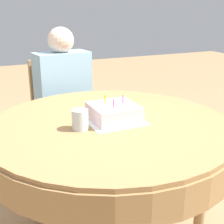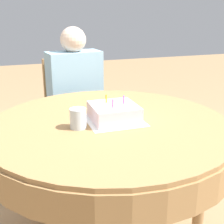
% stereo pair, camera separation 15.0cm
% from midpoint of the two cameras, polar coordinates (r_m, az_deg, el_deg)
% --- Properties ---
extents(dining_table, '(1.19, 1.19, 0.73)m').
position_cam_midpoint_polar(dining_table, '(1.54, 2.40, -4.80)').
color(dining_table, '#9E7547').
rests_on(dining_table, ground_plane).
extents(chair, '(0.46, 0.46, 0.90)m').
position_cam_midpoint_polar(chair, '(2.39, -5.32, -0.25)').
color(chair, '#A37A4C').
rests_on(chair, ground_plane).
extents(person, '(0.40, 0.31, 1.13)m').
position_cam_midpoint_polar(person, '(2.25, -4.62, 3.57)').
color(person, beige).
rests_on(person, ground_plane).
extents(napkin, '(0.27, 0.27, 0.00)m').
position_cam_midpoint_polar(napkin, '(1.52, 3.17, -1.54)').
color(napkin, white).
rests_on(napkin, dining_table).
extents(birthday_cake, '(0.22, 0.22, 0.12)m').
position_cam_midpoint_polar(birthday_cake, '(1.51, 3.19, -0.12)').
color(birthday_cake, silver).
rests_on(birthday_cake, dining_table).
extents(drinking_glass, '(0.08, 0.08, 0.09)m').
position_cam_midpoint_polar(drinking_glass, '(1.41, -3.23, -1.22)').
color(drinking_glass, silver).
rests_on(drinking_glass, dining_table).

